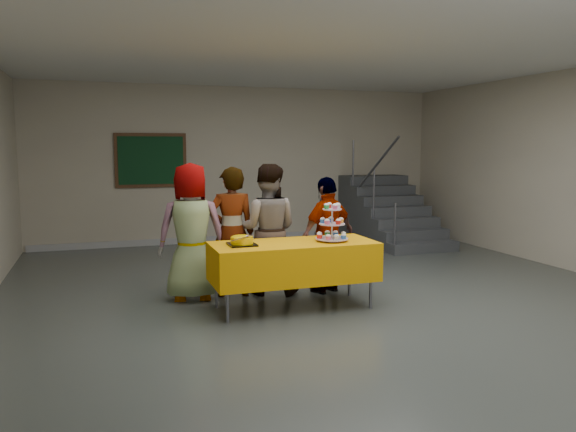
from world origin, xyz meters
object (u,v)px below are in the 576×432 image
at_px(bake_table, 294,261).
at_px(schoolchild_a, 191,232).
at_px(bear_cake, 242,240).
at_px(noticeboard, 151,160).
at_px(schoolchild_d, 328,235).
at_px(schoolchild_c, 267,229).
at_px(schoolchild_b, 232,232).
at_px(cupcake_stand, 332,227).
at_px(staircase, 386,216).

xyz_separation_m(bake_table, schoolchild_a, (-1.04, 0.76, 0.28)).
bearing_deg(bear_cake, noticeboard, 96.57).
distance_m(bake_table, noticeboard, 4.98).
xyz_separation_m(bear_cake, schoolchild_d, (1.26, 0.56, -0.09)).
height_order(bake_table, bear_cake, bear_cake).
bearing_deg(bake_table, schoolchild_c, 97.29).
bearing_deg(schoolchild_c, schoolchild_b, 19.82).
distance_m(schoolchild_b, schoolchild_d, 1.22).
relative_size(schoolchild_b, noticeboard, 1.24).
xyz_separation_m(cupcake_stand, schoolchild_c, (-0.54, 0.79, -0.12)).
relative_size(bear_cake, schoolchild_d, 0.24).
height_order(bear_cake, schoolchild_d, schoolchild_d).
distance_m(bear_cake, schoolchild_d, 1.38).
bearing_deg(noticeboard, staircase, -10.65).
bearing_deg(bear_cake, schoolchild_b, 85.65).
height_order(bear_cake, schoolchild_c, schoolchild_c).
xyz_separation_m(bake_table, schoolchild_c, (-0.09, 0.74, 0.27)).
height_order(schoolchild_b, schoolchild_d, schoolchild_b).
bearing_deg(schoolchild_c, schoolchild_d, -169.20).
relative_size(bear_cake, staircase, 0.15).
xyz_separation_m(schoolchild_a, noticeboard, (-0.11, 3.97, 0.77)).
relative_size(bear_cake, schoolchild_c, 0.22).
xyz_separation_m(bake_table, schoolchild_d, (0.66, 0.57, 0.18)).
relative_size(bake_table, staircase, 0.78).
distance_m(cupcake_stand, staircase, 4.89).
height_order(staircase, noticeboard, noticeboard).
distance_m(schoolchild_b, staircase, 4.97).
distance_m(schoolchild_c, noticeboard, 4.20).
xyz_separation_m(bake_table, staircase, (3.30, 3.90, -0.07)).
bearing_deg(schoolchild_a, schoolchild_b, -171.73).
bearing_deg(cupcake_stand, schoolchild_a, 151.17).
distance_m(schoolchild_a, schoolchild_c, 0.95).
height_order(schoolchild_c, noticeboard, noticeboard).
height_order(bear_cake, schoolchild_b, schoolchild_b).
height_order(bake_table, cupcake_stand, cupcake_stand).
relative_size(cupcake_stand, bear_cake, 1.24).
distance_m(cupcake_stand, bear_cake, 1.06).
distance_m(cupcake_stand, schoolchild_c, 0.97).
height_order(cupcake_stand, noticeboard, noticeboard).
bearing_deg(schoolchild_b, cupcake_stand, 146.95).
bearing_deg(schoolchild_a, noticeboard, -80.10).
relative_size(cupcake_stand, schoolchild_b, 0.28).
bearing_deg(bear_cake, schoolchild_a, 120.13).
xyz_separation_m(schoolchild_c, schoolchild_d, (0.75, -0.17, -0.08)).
bearing_deg(bake_table, noticeboard, 103.62).
relative_size(schoolchild_a, schoolchild_d, 1.13).
height_order(bear_cake, schoolchild_a, schoolchild_a).
distance_m(schoolchild_c, staircase, 4.65).
xyz_separation_m(cupcake_stand, staircase, (2.85, 3.95, -0.45)).
height_order(schoolchild_a, schoolchild_b, schoolchild_a).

